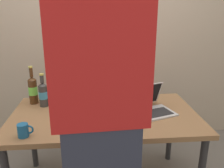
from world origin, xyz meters
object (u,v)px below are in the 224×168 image
object	(u,v)px
beer_bottle_dark	(54,93)
laptop	(149,106)
beer_bottle_green	(43,94)
coffee_mug	(24,130)
beer_bottle_brown	(33,90)
person_figure	(101,125)

from	to	relation	value
beer_bottle_dark	laptop	bearing A→B (deg)	-15.09
beer_bottle_green	coffee_mug	world-z (taller)	beer_bottle_green
beer_bottle_dark	coffee_mug	size ratio (longest dim) A/B	2.70
beer_bottle_brown	coffee_mug	distance (m)	0.60
beer_bottle_green	beer_bottle_dark	world-z (taller)	beer_bottle_green
laptop	beer_bottle_brown	distance (m)	1.02
beer_bottle_brown	coffee_mug	world-z (taller)	beer_bottle_brown
laptop	beer_bottle_green	bearing A→B (deg)	167.98
beer_bottle_brown	beer_bottle_dark	bearing A→B (deg)	-13.38
beer_bottle_dark	coffee_mug	distance (m)	0.56
beer_bottle_brown	person_figure	world-z (taller)	person_figure
beer_bottle_green	beer_bottle_brown	bearing A→B (deg)	144.95
beer_bottle_green	beer_bottle_brown	world-z (taller)	beer_bottle_brown
person_figure	laptop	bearing A→B (deg)	58.72
laptop	beer_bottle_green	distance (m)	0.91
laptop	person_figure	xyz separation A→B (m)	(-0.42, -0.69, 0.21)
laptop	person_figure	bearing A→B (deg)	-121.28
laptop	beer_bottle_green	world-z (taller)	beer_bottle_green
person_figure	coffee_mug	distance (m)	0.65
beer_bottle_green	beer_bottle_dark	xyz separation A→B (m)	(0.09, 0.03, -0.01)
beer_bottle_green	beer_bottle_dark	size ratio (longest dim) A/B	1.02
laptop	coffee_mug	distance (m)	0.98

